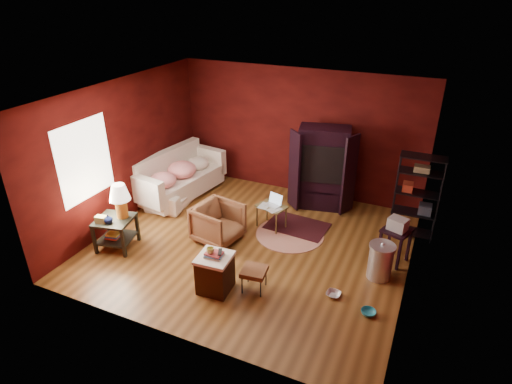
# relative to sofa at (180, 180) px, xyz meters

# --- Properties ---
(room) EXTENTS (5.54, 5.04, 2.84)m
(room) POSITION_rel_sofa_xyz_m (2.26, -1.20, 1.02)
(room) COLOR brown
(room) RESTS_ON ground
(sofa) EXTENTS (0.78, 2.03, 0.77)m
(sofa) POSITION_rel_sofa_xyz_m (0.00, 0.00, 0.00)
(sofa) COLOR white
(sofa) RESTS_ON ground
(armchair) EXTENTS (0.85, 0.89, 0.80)m
(armchair) POSITION_rel_sofa_xyz_m (1.67, -1.29, 0.01)
(armchair) COLOR black
(armchair) RESTS_ON ground
(pet_bowl_steel) EXTENTS (0.23, 0.07, 0.23)m
(pet_bowl_steel) POSITION_rel_sofa_xyz_m (4.07, -1.96, -0.27)
(pet_bowl_steel) COLOR silver
(pet_bowl_steel) RESTS_ON ground
(pet_bowl_turquoise) EXTENTS (0.23, 0.09, 0.22)m
(pet_bowl_turquoise) POSITION_rel_sofa_xyz_m (4.65, -2.15, -0.28)
(pet_bowl_turquoise) COLOR teal
(pet_bowl_turquoise) RESTS_ON ground
(vase) EXTENTS (0.17, 0.17, 0.16)m
(vase) POSITION_rel_sofa_xyz_m (0.10, -2.40, 0.28)
(vase) COLOR #0C143D
(vase) RESTS_ON side_table
(mug) EXTENTS (0.15, 0.13, 0.12)m
(mug) POSITION_rel_sofa_xyz_m (2.28, -2.61, 0.37)
(mug) COLOR #D2CC67
(mug) RESTS_ON hamper
(side_table) EXTENTS (0.74, 0.74, 1.23)m
(side_table) POSITION_rel_sofa_xyz_m (0.14, -2.19, 0.35)
(side_table) COLOR black
(side_table) RESTS_ON ground
(sofa_cushions) EXTENTS (1.22, 2.35, 0.94)m
(sofa_cushions) POSITION_rel_sofa_xyz_m (-0.03, -0.04, 0.07)
(sofa_cushions) COLOR white
(sofa_cushions) RESTS_ON sofa
(hamper) EXTENTS (0.55, 0.55, 0.72)m
(hamper) POSITION_rel_sofa_xyz_m (2.32, -2.57, -0.06)
(hamper) COLOR #3D1E0E
(hamper) RESTS_ON ground
(footstool) EXTENTS (0.42, 0.42, 0.39)m
(footstool) POSITION_rel_sofa_xyz_m (2.88, -2.32, -0.05)
(footstool) COLOR black
(footstool) RESTS_ON ground
(rug_round) EXTENTS (1.52, 1.52, 0.01)m
(rug_round) POSITION_rel_sofa_xyz_m (2.83, -0.56, -0.38)
(rug_round) COLOR beige
(rug_round) RESTS_ON ground
(rug_oriental) EXTENTS (1.23, 0.87, 0.01)m
(rug_oriental) POSITION_rel_sofa_xyz_m (2.87, -0.23, -0.37)
(rug_oriental) COLOR #441218
(rug_oriental) RESTS_ON ground
(laptop_desk) EXTENTS (0.64, 0.54, 0.68)m
(laptop_desk) POSITION_rel_sofa_xyz_m (2.40, -0.44, 0.03)
(laptop_desk) COLOR brown
(laptop_desk) RESTS_ON ground
(tv_armoire) EXTENTS (1.36, 0.91, 1.77)m
(tv_armoire) POSITION_rel_sofa_xyz_m (3.02, 0.79, 0.53)
(tv_armoire) COLOR black
(tv_armoire) RESTS_ON ground
(wire_shelving) EXTENTS (0.81, 0.36, 1.63)m
(wire_shelving) POSITION_rel_sofa_xyz_m (4.96, 0.37, 0.51)
(wire_shelving) COLOR black
(wire_shelving) RESTS_ON ground
(small_stand) EXTENTS (0.54, 0.54, 0.85)m
(small_stand) POSITION_rel_sofa_xyz_m (4.76, -0.64, 0.25)
(small_stand) COLOR black
(small_stand) RESTS_ON ground
(trash_can) EXTENTS (0.46, 0.46, 0.67)m
(trash_can) POSITION_rel_sofa_xyz_m (4.62, -1.19, -0.07)
(trash_can) COLOR white
(trash_can) RESTS_ON ground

